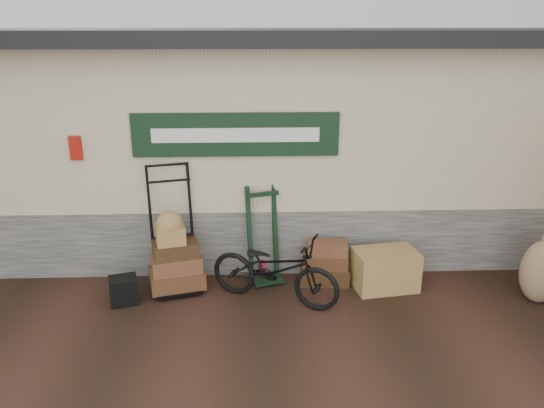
{
  "coord_description": "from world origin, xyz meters",
  "views": [
    {
      "loc": [
        -0.1,
        -5.62,
        3.27
      ],
      "look_at": [
        0.15,
        0.9,
        1.05
      ],
      "focal_mm": 35.0,
      "sensor_mm": 36.0,
      "label": 1
    }
  ],
  "objects_px": {
    "suitcase_stack": "(325,262)",
    "wicker_hamper": "(385,269)",
    "bicycle": "(274,265)",
    "green_barrow": "(263,235)",
    "porter_trolley": "(173,227)",
    "black_trunk": "(124,290)"
  },
  "relations": [
    {
      "from": "green_barrow",
      "to": "black_trunk",
      "type": "bearing_deg",
      "value": -179.1
    },
    {
      "from": "green_barrow",
      "to": "bicycle",
      "type": "height_order",
      "value": "green_barrow"
    },
    {
      "from": "green_barrow",
      "to": "suitcase_stack",
      "type": "relative_size",
      "value": 1.99
    },
    {
      "from": "porter_trolley",
      "to": "wicker_hamper",
      "type": "xyz_separation_m",
      "value": [
        2.72,
        -0.16,
        -0.56
      ]
    },
    {
      "from": "porter_trolley",
      "to": "green_barrow",
      "type": "distance_m",
      "value": 1.18
    },
    {
      "from": "green_barrow",
      "to": "black_trunk",
      "type": "distance_m",
      "value": 1.89
    },
    {
      "from": "suitcase_stack",
      "to": "wicker_hamper",
      "type": "xyz_separation_m",
      "value": [
        0.76,
        -0.2,
        -0.03
      ]
    },
    {
      "from": "green_barrow",
      "to": "black_trunk",
      "type": "relative_size",
      "value": 3.85
    },
    {
      "from": "porter_trolley",
      "to": "wicker_hamper",
      "type": "height_order",
      "value": "porter_trolley"
    },
    {
      "from": "wicker_hamper",
      "to": "bicycle",
      "type": "relative_size",
      "value": 0.47
    },
    {
      "from": "porter_trolley",
      "to": "black_trunk",
      "type": "height_order",
      "value": "porter_trolley"
    },
    {
      "from": "green_barrow",
      "to": "wicker_hamper",
      "type": "xyz_separation_m",
      "value": [
        1.56,
        -0.31,
        -0.38
      ]
    },
    {
      "from": "porter_trolley",
      "to": "suitcase_stack",
      "type": "distance_m",
      "value": 2.04
    },
    {
      "from": "suitcase_stack",
      "to": "bicycle",
      "type": "bearing_deg",
      "value": -143.61
    },
    {
      "from": "suitcase_stack",
      "to": "wicker_hamper",
      "type": "relative_size",
      "value": 0.82
    },
    {
      "from": "porter_trolley",
      "to": "green_barrow",
      "type": "xyz_separation_m",
      "value": [
        1.16,
        0.15,
        -0.18
      ]
    },
    {
      "from": "suitcase_stack",
      "to": "bicycle",
      "type": "relative_size",
      "value": 0.39
    },
    {
      "from": "porter_trolley",
      "to": "bicycle",
      "type": "distance_m",
      "value": 1.4
    },
    {
      "from": "green_barrow",
      "to": "wicker_hamper",
      "type": "bearing_deg",
      "value": -29.06
    },
    {
      "from": "porter_trolley",
      "to": "green_barrow",
      "type": "bearing_deg",
      "value": -7.65
    },
    {
      "from": "green_barrow",
      "to": "wicker_hamper",
      "type": "height_order",
      "value": "green_barrow"
    },
    {
      "from": "bicycle",
      "to": "green_barrow",
      "type": "bearing_deg",
      "value": 35.48
    }
  ]
}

